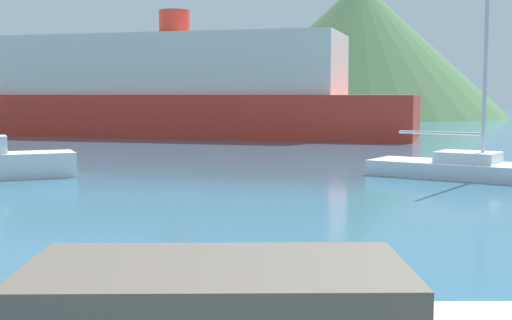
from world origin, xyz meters
The scene contains 4 objects.
sailboat_middle centered at (6.50, 21.12, 0.36)m, with size 6.22×4.72×7.60m.
ferry_distant centered at (-6.67, 43.68, 2.75)m, with size 31.05×13.93×7.85m.
hill_west centered at (-20.31, 86.31, 3.40)m, with size 37.39×37.39×6.80m.
hill_central centered at (7.95, 81.90, 7.74)m, with size 33.50×33.50×15.49m.
Camera 1 is at (1.27, -1.32, 2.63)m, focal length 50.00 mm.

